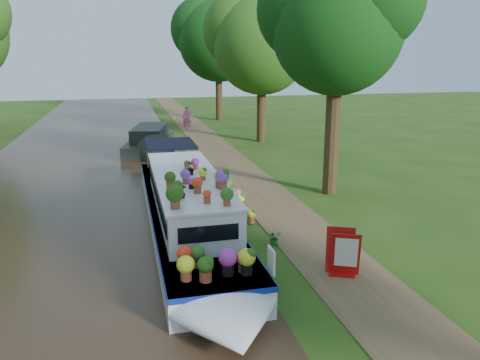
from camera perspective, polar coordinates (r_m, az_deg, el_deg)
name	(u,v)px	position (r m, az deg, el deg)	size (l,w,h in m)	color
ground	(258,227)	(15.00, 2.25, -5.73)	(100.00, 100.00, 0.00)	#234210
canal_water	(59,244)	(14.61, -21.19, -7.29)	(10.00, 100.00, 0.02)	#2E2114
towpath	(294,223)	(15.36, 6.57, -5.27)	(2.20, 100.00, 0.03)	brown
plant_boat	(188,209)	(14.08, -6.32, -3.52)	(2.29, 13.52, 2.27)	white
tree_near_overhang	(337,19)	(18.32, 11.72, 18.70)	(5.52, 5.28, 8.99)	#2F210F
tree_near_mid	(261,37)	(29.81, 2.63, 17.03)	(6.90, 6.60, 9.40)	#2F210F
tree_near_far	(218,35)	(40.40, -2.71, 17.29)	(7.59, 7.26, 10.30)	#2F210F
second_boat	(150,141)	(27.48, -10.89, 4.70)	(3.41, 7.65, 1.42)	#222722
sandwich_board	(343,254)	(11.93, 12.45, -8.83)	(0.78, 0.82, 1.13)	#A50E0B
pedestrian_pink	(187,118)	(34.59, -6.48, 7.51)	(0.67, 0.44, 1.83)	#CC547B
verge_plant	(274,238)	(13.61, 4.21, -7.01)	(0.38, 0.33, 0.42)	#1E621D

